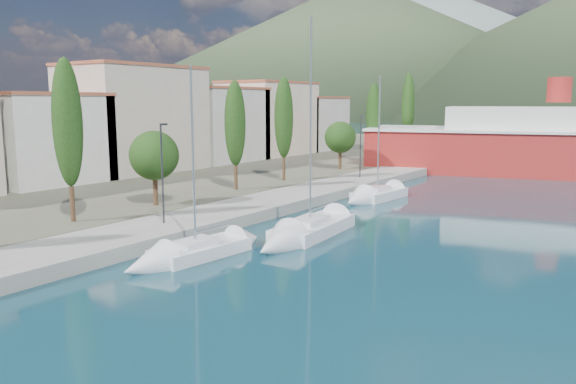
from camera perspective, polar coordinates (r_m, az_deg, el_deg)
The scene contains 8 objects.
quay at distance 44.41m, azimuth -0.70°, elevation -0.89°, with size 5.00×88.00×0.80m, color gray.
land_strip at distance 78.48m, azimuth -19.40°, elevation 2.92°, with size 70.00×148.00×0.70m, color #565644.
town_buildings at distance 67.17m, azimuth -11.41°, elevation 6.76°, with size 9.20×69.20×11.30m.
tree_row at distance 51.86m, azimuth -1.68°, elevation 6.59°, with size 3.55×64.47×11.38m.
lamp_posts at distance 36.04m, azimuth -10.32°, elevation 2.55°, with size 0.15×46.00×6.06m.
sailboat_near at distance 29.19m, azimuth -11.56°, elevation -6.61°, with size 2.87×7.70×10.83m.
sailboat_mid at distance 32.88m, azimuth 0.72°, elevation -4.57°, with size 3.45×9.95×14.04m.
sailboat_far at distance 46.71m, azimuth 8.11°, elevation -0.59°, with size 3.09×7.84×11.25m.
Camera 1 is at (16.40, -9.60, 8.11)m, focal length 35.00 mm.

